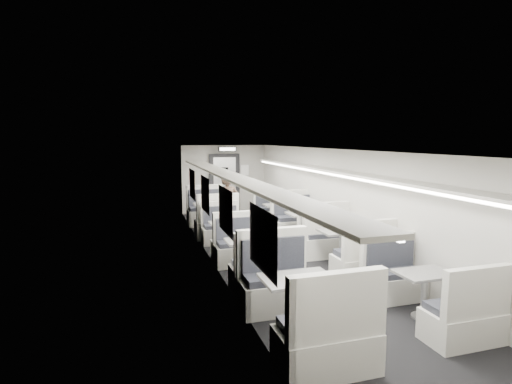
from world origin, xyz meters
TOP-DOWN VIEW (x-y plane):
  - room at (0.00, 0.00)m, footprint 3.24×12.24m
  - booth_left_a at (-1.00, 3.23)m, footprint 1.12×2.27m
  - booth_left_b at (-1.00, 1.10)m, footprint 0.96×1.96m
  - booth_left_c at (-1.00, -0.76)m, footprint 1.02×2.06m
  - booth_left_d at (-1.00, -3.22)m, footprint 1.15×2.33m
  - booth_right_a at (1.00, 3.08)m, footprint 0.98×1.99m
  - booth_right_b at (1.00, 0.96)m, footprint 1.16×2.35m
  - booth_right_c at (1.00, -0.79)m, footprint 1.10×2.23m
  - booth_right_d at (1.00, -3.26)m, footprint 0.99×2.01m
  - passenger at (-0.69, 2.32)m, footprint 0.67×0.49m
  - window_a at (-1.49, 3.40)m, footprint 0.02×1.18m
  - window_b at (-1.49, 1.20)m, footprint 0.02×1.18m
  - window_c at (-1.49, -1.00)m, footprint 0.02×1.18m
  - window_d at (-1.49, -3.20)m, footprint 0.02×1.18m
  - luggage_rack_left at (-1.24, -0.30)m, footprint 0.46×10.40m
  - luggage_rack_right at (1.24, -0.30)m, footprint 0.46×10.40m
  - vestibule_door at (0.00, 5.93)m, footprint 1.10×0.13m
  - exit_sign at (0.00, 5.44)m, footprint 0.62×0.12m
  - wall_notice at (0.75, 5.92)m, footprint 0.32×0.02m

SIDE VIEW (x-z plane):
  - booth_left_b at x=-1.00m, z-range -0.17..0.87m
  - booth_right_a at x=1.00m, z-range -0.18..0.89m
  - booth_right_d at x=1.00m, z-range -0.18..0.90m
  - booth_left_c at x=-1.00m, z-range -0.18..0.92m
  - booth_right_c at x=1.00m, z-range -0.20..0.99m
  - booth_left_a at x=-1.00m, z-range -0.20..1.01m
  - booth_left_d at x=-1.00m, z-range -0.21..1.04m
  - booth_right_b at x=1.00m, z-range -0.21..1.05m
  - passenger at x=-0.69m, z-range 0.00..1.72m
  - vestibule_door at x=0.00m, z-range -0.01..2.09m
  - room at x=0.00m, z-range -0.12..2.52m
  - window_a at x=-1.49m, z-range 0.93..1.77m
  - window_b at x=-1.49m, z-range 0.93..1.77m
  - window_c at x=-1.49m, z-range 0.93..1.77m
  - window_d at x=-1.49m, z-range 0.93..1.77m
  - wall_notice at x=0.75m, z-range 1.30..1.70m
  - luggage_rack_left at x=-1.24m, z-range 1.87..1.96m
  - luggage_rack_right at x=1.24m, z-range 1.87..1.96m
  - exit_sign at x=0.00m, z-range 2.20..2.36m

